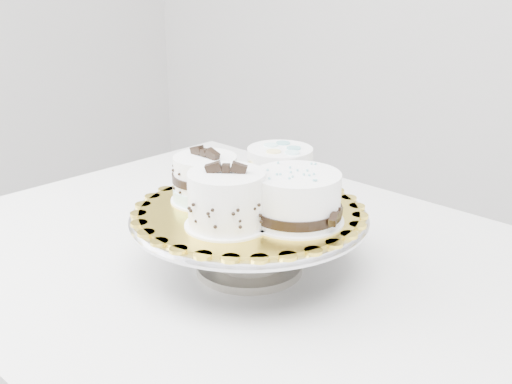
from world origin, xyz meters
The scene contains 7 objects.
table centered at (-0.03, 0.03, 0.68)m, with size 1.37×1.04×0.75m.
cake_stand centered at (-0.08, 0.01, 0.81)m, with size 0.35×0.35×0.09m.
cake_board centered at (-0.08, 0.01, 0.85)m, with size 0.32×0.32×0.00m, color gold.
cake_swirl centered at (-0.07, -0.06, 0.89)m, with size 0.14×0.14×0.09m.
cake_banded centered at (-0.15, 0.00, 0.88)m, with size 0.11×0.11×0.09m.
cake_dots centered at (-0.08, 0.09, 0.89)m, with size 0.12×0.12×0.07m.
cake_ribbon centered at (0.00, 0.01, 0.88)m, with size 0.15×0.15×0.07m.
Camera 1 is at (0.41, -0.71, 1.20)m, focal length 45.00 mm.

